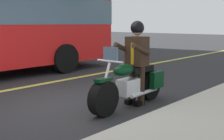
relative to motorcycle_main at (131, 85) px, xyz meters
name	(u,v)px	position (x,y,z in m)	size (l,w,h in m)	color
ground_plane	(59,104)	(0.92, -1.19, -0.45)	(80.00, 80.00, 0.00)	#28282B
lane_center_stripe	(11,90)	(0.92, -3.19, -0.45)	(60.00, 0.16, 0.01)	#E5DB4C
motorcycle_main	(131,85)	(0.00, 0.00, 0.00)	(2.22, 0.64, 1.26)	black
rider_main	(137,55)	(-0.19, -0.01, 0.58)	(0.63, 0.56, 1.74)	black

